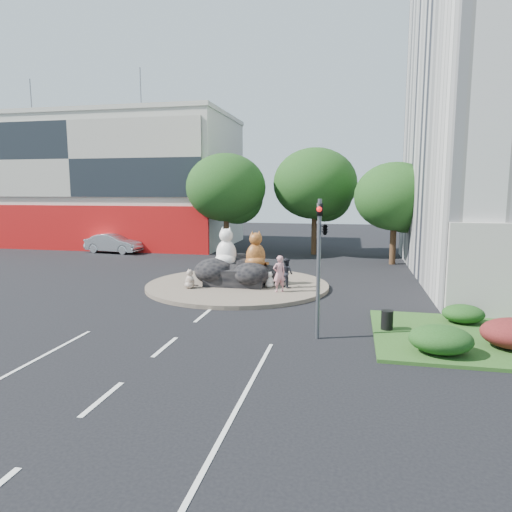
{
  "coord_description": "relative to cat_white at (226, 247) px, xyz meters",
  "views": [
    {
      "loc": [
        6.14,
        -13.95,
        5.28
      ],
      "look_at": [
        1.39,
        8.39,
        2.0
      ],
      "focal_mm": 32.0,
      "sensor_mm": 36.0,
      "label": 1
    }
  ],
  "objects": [
    {
      "name": "parked_car",
      "position": [
        -13.12,
        11.16,
        -1.39
      ],
      "size": [
        5.14,
        2.33,
        1.63
      ],
      "primitive_type": "imported",
      "rotation": [
        0.0,
        0.0,
        1.45
      ],
      "color": "#ACB0B4",
      "rests_on": "ground"
    },
    {
      "name": "pedestrian_dark",
      "position": [
        3.46,
        -0.62,
        -1.23
      ],
      "size": [
        0.96,
        0.96,
        1.57
      ],
      "primitive_type": "imported",
      "rotation": [
        0.0,
        0.0,
        2.38
      ],
      "color": "#22232A",
      "rests_on": "roundabout_island"
    },
    {
      "name": "tree_mid",
      "position": [
        3.75,
        13.88,
        3.35
      ],
      "size": [
        6.84,
        6.84,
        8.76
      ],
      "color": "#382314",
      "rests_on": "ground"
    },
    {
      "name": "traffic_light",
      "position": [
        5.78,
        -8.19,
        1.41
      ],
      "size": [
        0.44,
        1.24,
        5.0
      ],
      "color": "#595B60",
      "rests_on": "ground"
    },
    {
      "name": "roundabout_island",
      "position": [
        0.68,
        -0.18,
        -2.11
      ],
      "size": [
        10.0,
        10.0,
        0.2
      ],
      "primitive_type": "cylinder",
      "color": "brown",
      "rests_on": "ground"
    },
    {
      "name": "tree_right",
      "position": [
        9.75,
        9.88,
        2.42
      ],
      "size": [
        5.7,
        5.7,
        7.3
      ],
      "color": "#382314",
      "rests_on": "ground"
    },
    {
      "name": "ground",
      "position": [
        0.68,
        -10.18,
        -2.21
      ],
      "size": [
        120.0,
        120.0,
        0.0
      ],
      "primitive_type": "plane",
      "color": "black",
      "rests_on": "ground"
    },
    {
      "name": "kitten_calico",
      "position": [
        -1.48,
        -1.85,
        -1.49
      ],
      "size": [
        0.81,
        0.78,
        1.03
      ],
      "primitive_type": null,
      "rotation": [
        0.0,
        0.0,
        -0.56
      ],
      "color": "silver",
      "rests_on": "roundabout_island"
    },
    {
      "name": "tree_left",
      "position": [
        -3.25,
        11.88,
        3.04
      ],
      "size": [
        6.46,
        6.46,
        8.27
      ],
      "color": "#382314",
      "rests_on": "ground"
    },
    {
      "name": "hedge_back_green",
      "position": [
        11.18,
        -5.38,
        -1.73
      ],
      "size": [
        1.6,
        1.28,
        0.72
      ],
      "primitive_type": "ellipsoid",
      "color": "#1A3B12",
      "rests_on": "grass_verge"
    },
    {
      "name": "kitten_white",
      "position": [
        2.6,
        -0.81,
        -1.58
      ],
      "size": [
        0.68,
        0.69,
        0.87
      ],
      "primitive_type": null,
      "rotation": [
        0.0,
        0.0,
        0.82
      ],
      "color": "beige",
      "rests_on": "roundabout_island"
    },
    {
      "name": "pedestrian_pink",
      "position": [
        3.26,
        -1.76,
        -1.08
      ],
      "size": [
        0.81,
        0.75,
        1.86
      ],
      "primitive_type": "imported",
      "rotation": [
        0.0,
        0.0,
        3.75
      ],
      "color": "#C9828A",
      "rests_on": "roundabout_island"
    },
    {
      "name": "shophouse_block",
      "position": [
        -17.32,
        17.73,
        3.98
      ],
      "size": [
        25.2,
        12.3,
        17.4
      ],
      "color": "beige",
      "rests_on": "ground"
    },
    {
      "name": "street_lamp",
      "position": [
        13.5,
        -2.18,
        2.34
      ],
      "size": [
        2.34,
        0.22,
        8.06
      ],
      "color": "#595B60",
      "rests_on": "ground"
    },
    {
      "name": "cat_tabby",
      "position": [
        1.72,
        -0.21,
        -0.09
      ],
      "size": [
        1.61,
        1.56,
        2.05
      ],
      "primitive_type": null,
      "rotation": [
        0.0,
        0.0,
        0.59
      ],
      "color": "#AA7123",
      "rests_on": "rock_plinth"
    },
    {
      "name": "hedge_near_green",
      "position": [
        9.68,
        -9.18,
        -1.64
      ],
      "size": [
        2.0,
        1.6,
        0.9
      ],
      "primitive_type": "ellipsoid",
      "color": "#1A3B12",
      "rests_on": "grass_verge"
    },
    {
      "name": "cat_white",
      "position": [
        0.0,
        0.0,
        0.0
      ],
      "size": [
        1.54,
        1.41,
        2.22
      ],
      "primitive_type": null,
      "rotation": [
        0.0,
        0.0,
        -0.21
      ],
      "color": "white",
      "rests_on": "rock_plinth"
    },
    {
      "name": "litter_bin",
      "position": [
        8.18,
        -6.92,
        -1.73
      ],
      "size": [
        0.49,
        0.49,
        0.72
      ],
      "primitive_type": "cylinder",
      "rotation": [
        0.0,
        0.0,
        0.1
      ],
      "color": "black",
      "rests_on": "grass_verge"
    },
    {
      "name": "rock_plinth",
      "position": [
        0.68,
        -0.18,
        -1.56
      ],
      "size": [
        3.2,
        2.6,
        0.9
      ],
      "primitive_type": null,
      "color": "black",
      "rests_on": "roundabout_island"
    }
  ]
}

